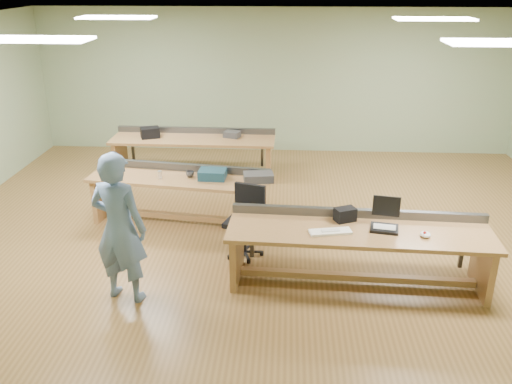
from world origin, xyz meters
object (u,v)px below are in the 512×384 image
Objects in this scene: camera_bag at (345,214)px; task_chair at (246,230)px; laptop_base at (384,228)px; workbench_back at (194,147)px; workbench_mid at (180,189)px; mug at (190,174)px; person at (119,228)px; drinks_can at (160,175)px; parts_bin_grey at (258,177)px; parts_bin_teal at (212,174)px; workbench_front at (358,242)px.

task_chair is (-1.29, 0.45, -0.48)m from camera_bag.
workbench_back is at bearing 138.76° from laptop_base.
camera_bag is at bearing -23.35° from workbench_mid.
workbench_mid is 2.79m from camera_bag.
mug is at bearing 158.32° from laptop_base.
workbench_back is at bearing -77.75° from person.
parts_bin_grey is at bearing -0.73° from drinks_can.
drinks_can is (-0.80, -0.03, -0.01)m from parts_bin_teal.
drinks_can is (-1.49, 0.02, -0.00)m from parts_bin_grey.
parts_bin_grey is (-1.32, 1.55, 0.25)m from workbench_front.
parts_bin_teal reaches higher than workbench_back.
task_chair is 1.00m from parts_bin_grey.
workbench_mid is at bearing 124.62° from camera_bag.
parts_bin_teal is (0.52, -0.05, 0.27)m from workbench_mid.
camera_bag is 2.98m from drinks_can.
workbench_back is (-0.13, 2.08, 0.01)m from workbench_mid.
laptop_base is (0.30, -0.01, 0.20)m from workbench_front.
laptop_base is 2.25m from parts_bin_grey.
workbench_mid is 0.92× the size of workbench_back.
mug is at bearing 10.56° from workbench_mid.
workbench_mid is at bearing 156.12° from task_chair.
camera_bag is at bearing 127.51° from workbench_front.
laptop_base is at bearing -22.72° from workbench_mid.
parts_bin_teal is at bearing -72.46° from workbench_back.
camera_bag is (2.38, -1.43, 0.28)m from workbench_mid.
parts_bin_grey is (1.49, 2.04, -0.11)m from person.
person reaches higher than mug.
mug is 0.45m from drinks_can.
parts_bin_teal is 0.70m from parts_bin_grey.
task_chair is at bearing -33.33° from drinks_can.
workbench_back is 7.01× the size of parts_bin_grey.
mug is 1.03× the size of drinks_can.
parts_bin_grey reaches higher than drinks_can.
parts_bin_grey reaches higher than laptop_base.
drinks_can is (-0.00, 2.06, -0.11)m from person.
camera_bag is at bearing -36.70° from parts_bin_teal.
parts_bin_teal reaches higher than mug.
person is 3.15m from laptop_base.
parts_bin_grey is (0.13, 0.88, 0.45)m from task_chair.
parts_bin_teal is 0.80m from drinks_can.
camera_bag is (-0.46, 0.23, 0.07)m from laptop_base.
parts_bin_grey is at bearing 132.85° from workbench_front.
mug is at bearing 11.84° from drinks_can.
camera_bag reaches higher than workbench_mid.
drinks_can is at bearing 164.80° from task_chair.
person is at bearing -91.35° from workbench_back.
person is 4.57× the size of parts_bin_teal.
workbench_back is 7.62× the size of parts_bin_teal.
workbench_front is 2.59m from parts_bin_teal.
workbench_mid is 6.43× the size of parts_bin_grey.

